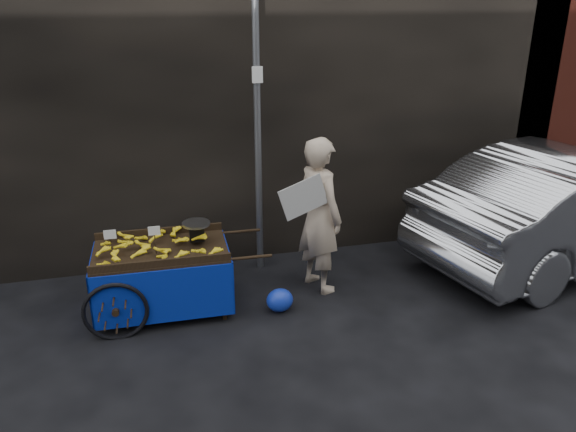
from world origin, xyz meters
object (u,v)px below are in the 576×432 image
object	(u,v)px
plastic_bag	(280,300)
parked_car	(576,204)
banana_cart	(157,256)
vendor	(319,215)

from	to	relation	value
plastic_bag	parked_car	world-z (taller)	parked_car
parked_car	banana_cart	bearing A→B (deg)	76.56
vendor	parked_car	xyz separation A→B (m)	(3.42, -0.03, -0.17)
vendor	plastic_bag	size ratio (longest dim) A/B	6.16
banana_cart	vendor	xyz separation A→B (m)	(1.83, 0.08, 0.26)
vendor	plastic_bag	world-z (taller)	vendor
plastic_bag	parked_car	size ratio (longest dim) A/B	0.07
plastic_bag	parked_car	xyz separation A→B (m)	(3.99, 0.41, 0.60)
vendor	plastic_bag	xyz separation A→B (m)	(-0.57, -0.44, -0.78)
vendor	parked_car	size ratio (longest dim) A/B	0.41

